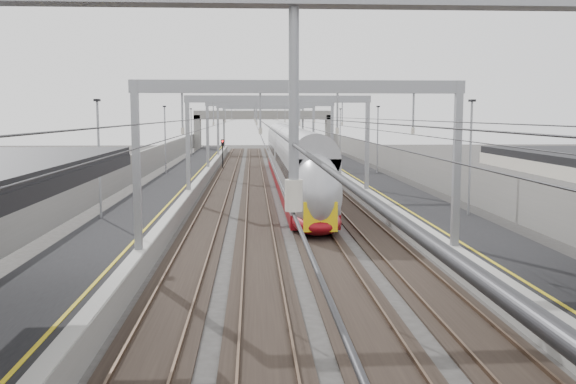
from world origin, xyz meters
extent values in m
cube|color=black|center=(-8.00, 45.00, 0.50)|extent=(4.00, 120.00, 1.00)
cube|color=black|center=(8.00, 45.00, 0.50)|extent=(4.00, 120.00, 1.00)
cube|color=black|center=(-4.50, 45.00, 0.04)|extent=(2.40, 140.00, 0.08)
cube|color=brown|center=(-5.22, 45.00, 0.13)|extent=(0.07, 140.00, 0.14)
cube|color=brown|center=(-3.78, 45.00, 0.13)|extent=(0.07, 140.00, 0.14)
cube|color=black|center=(-1.50, 45.00, 0.04)|extent=(2.40, 140.00, 0.08)
cube|color=brown|center=(-2.22, 45.00, 0.13)|extent=(0.07, 140.00, 0.14)
cube|color=brown|center=(-0.78, 45.00, 0.13)|extent=(0.07, 140.00, 0.14)
cube|color=black|center=(1.50, 45.00, 0.04)|extent=(2.40, 140.00, 0.08)
cube|color=brown|center=(0.78, 45.00, 0.13)|extent=(0.07, 140.00, 0.14)
cube|color=brown|center=(2.22, 45.00, 0.13)|extent=(0.07, 140.00, 0.14)
cube|color=black|center=(4.50, 45.00, 0.04)|extent=(2.40, 140.00, 0.08)
cube|color=brown|center=(3.78, 45.00, 0.13)|extent=(0.07, 140.00, 0.14)
cube|color=brown|center=(5.22, 45.00, 0.13)|extent=(0.07, 140.00, 0.14)
cube|color=gray|center=(-6.30, 22.00, 4.30)|extent=(0.28, 0.28, 6.60)
cube|color=gray|center=(6.30, 22.00, 4.30)|extent=(0.28, 0.28, 6.60)
cube|color=gray|center=(0.00, 22.00, 7.35)|extent=(13.00, 0.25, 0.50)
cube|color=gray|center=(-6.30, 42.00, 4.30)|extent=(0.28, 0.28, 6.60)
cube|color=gray|center=(6.30, 42.00, 4.30)|extent=(0.28, 0.28, 6.60)
cube|color=gray|center=(0.00, 42.00, 7.35)|extent=(13.00, 0.25, 0.50)
cube|color=gray|center=(-6.30, 62.00, 4.30)|extent=(0.28, 0.28, 6.60)
cube|color=gray|center=(6.30, 62.00, 4.30)|extent=(0.28, 0.28, 6.60)
cube|color=gray|center=(0.00, 62.00, 7.35)|extent=(13.00, 0.25, 0.50)
cube|color=gray|center=(-6.30, 82.00, 4.30)|extent=(0.28, 0.28, 6.60)
cube|color=gray|center=(6.30, 82.00, 4.30)|extent=(0.28, 0.28, 6.60)
cube|color=gray|center=(0.00, 82.00, 7.35)|extent=(13.00, 0.25, 0.50)
cube|color=gray|center=(-6.30, 100.00, 4.30)|extent=(0.28, 0.28, 6.60)
cube|color=gray|center=(6.30, 100.00, 4.30)|extent=(0.28, 0.28, 6.60)
cube|color=gray|center=(0.00, 100.00, 7.35)|extent=(13.00, 0.25, 0.50)
cylinder|color=#262628|center=(-4.50, 50.00, 5.50)|extent=(0.03, 140.00, 0.03)
cylinder|color=#262628|center=(-1.50, 50.00, 5.50)|extent=(0.03, 140.00, 0.03)
cylinder|color=#262628|center=(1.50, 50.00, 5.50)|extent=(0.03, 140.00, 0.03)
cylinder|color=#262628|center=(4.50, 50.00, 5.50)|extent=(0.03, 140.00, 0.03)
cube|color=gray|center=(0.00, 100.00, 6.20)|extent=(22.00, 2.20, 1.40)
cube|color=gray|center=(-10.50, 100.00, 3.10)|extent=(1.00, 2.20, 6.20)
cube|color=gray|center=(10.50, 100.00, 3.10)|extent=(1.00, 2.20, 6.20)
cube|color=gray|center=(-11.20, 45.00, 1.60)|extent=(0.30, 120.00, 3.20)
cube|color=gray|center=(11.20, 45.00, 1.60)|extent=(0.30, 120.00, 3.20)
cube|color=maroon|center=(1.50, 41.62, 0.60)|extent=(2.67, 22.78, 0.79)
cube|color=#9A9A9F|center=(1.50, 41.62, 2.48)|extent=(2.67, 22.78, 2.97)
cube|color=black|center=(1.50, 33.65, 0.28)|extent=(1.98, 2.38, 0.50)
cube|color=maroon|center=(1.50, 64.79, 0.60)|extent=(2.67, 22.78, 0.79)
cube|color=#9A9A9F|center=(1.50, 64.79, 2.48)|extent=(2.67, 22.78, 2.97)
cube|color=black|center=(1.50, 56.82, 0.28)|extent=(1.98, 2.38, 0.50)
ellipsoid|color=#9A9A9F|center=(1.50, 30.03, 2.18)|extent=(2.67, 5.15, 4.16)
cube|color=yellow|center=(1.50, 27.90, 1.29)|extent=(1.68, 0.12, 1.49)
cube|color=black|center=(1.50, 28.35, 2.77)|extent=(1.58, 0.57, 0.93)
cylinder|color=black|center=(-5.20, 70.39, 1.50)|extent=(0.12, 0.12, 3.00)
cube|color=black|center=(-5.20, 70.39, 3.10)|extent=(0.32, 0.22, 0.75)
sphere|color=red|center=(-5.20, 70.26, 3.25)|extent=(0.16, 0.16, 0.16)
cylinder|color=black|center=(3.20, 71.91, 1.50)|extent=(0.12, 0.12, 3.00)
cube|color=black|center=(3.20, 71.91, 3.10)|extent=(0.32, 0.22, 0.75)
sphere|color=red|center=(3.20, 71.78, 3.25)|extent=(0.16, 0.16, 0.16)
cylinder|color=black|center=(5.40, 68.37, 1.50)|extent=(0.12, 0.12, 3.00)
cube|color=black|center=(5.40, 68.37, 3.10)|extent=(0.32, 0.22, 0.75)
sphere|color=red|center=(5.40, 68.24, 3.25)|extent=(0.16, 0.16, 0.16)
camera|label=1|loc=(-1.82, -3.00, 6.28)|focal=40.00mm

